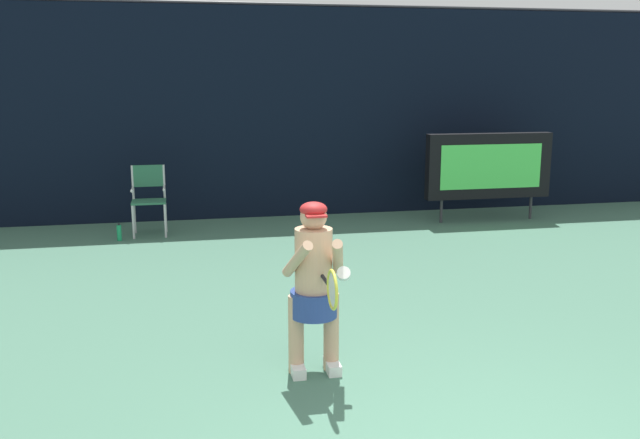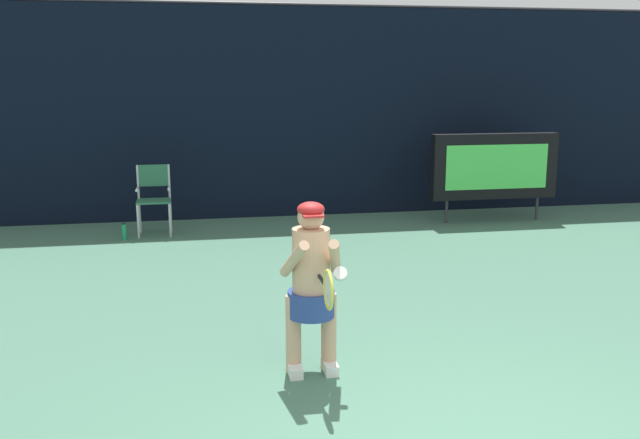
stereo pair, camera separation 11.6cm
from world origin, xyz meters
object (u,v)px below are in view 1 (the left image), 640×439
object	(u,v)px
umpire_chair	(149,196)
tennis_player	(314,282)
scoreboard	(489,166)
tennis_racket	(332,289)
water_bottle	(119,233)

from	to	relation	value
umpire_chair	tennis_player	xyz separation A→B (m)	(1.53, -5.57, 0.17)
scoreboard	tennis_player	size ratio (longest dim) A/B	1.51
tennis_player	tennis_racket	size ratio (longest dim) A/B	2.41
scoreboard	tennis_player	bearing A→B (deg)	-126.88
water_bottle	tennis_player	bearing A→B (deg)	-69.29
umpire_chair	tennis_racket	distance (m)	6.26
scoreboard	tennis_racket	size ratio (longest dim) A/B	3.65
umpire_chair	tennis_player	world-z (taller)	tennis_player
umpire_chair	tennis_player	distance (m)	5.78
tennis_player	water_bottle	bearing A→B (deg)	110.71
umpire_chair	tennis_racket	xyz separation A→B (m)	(1.57, -6.05, 0.26)
scoreboard	water_bottle	world-z (taller)	scoreboard
scoreboard	umpire_chair	world-z (taller)	scoreboard
umpire_chair	water_bottle	distance (m)	0.75
scoreboard	water_bottle	distance (m)	6.14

